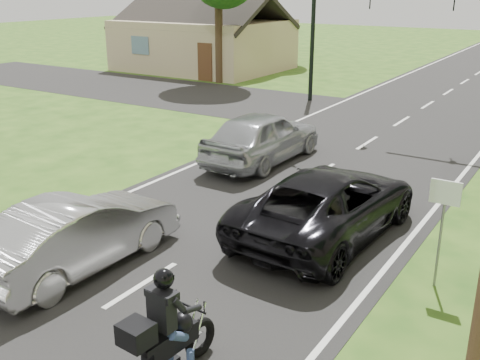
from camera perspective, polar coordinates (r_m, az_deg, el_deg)
name	(u,v)px	position (r m, az deg, el deg)	size (l,w,h in m)	color
ground	(142,285)	(11.04, -9.95, -10.48)	(140.00, 140.00, 0.00)	#254C15
road	(346,157)	(18.98, 10.68, 2.36)	(8.00, 100.00, 0.01)	black
cross_road	(401,121)	(24.49, 16.09, 5.74)	(60.00, 7.00, 0.01)	black
motorcycle_rider	(162,340)	(8.23, -7.90, -15.82)	(0.61, 2.11, 1.82)	black
dark_suv	(328,203)	(12.76, 8.88, -2.34)	(2.53, 5.49, 1.52)	black
silver_sedan	(79,233)	(11.66, -16.05, -5.18)	(1.55, 4.45, 1.47)	silver
silver_suv	(262,136)	(17.91, 2.27, 4.46)	(1.98, 4.92, 1.68)	#A2A5AA
signal_pole_far	(312,38)	(27.72, 7.37, 14.11)	(0.20, 0.20, 6.00)	black
sign_white	(444,208)	(10.80, 19.99, -2.69)	(0.55, 0.07, 2.12)	slate
house	(204,42)	(38.52, -3.70, 13.80)	(10.20, 8.00, 4.84)	tan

